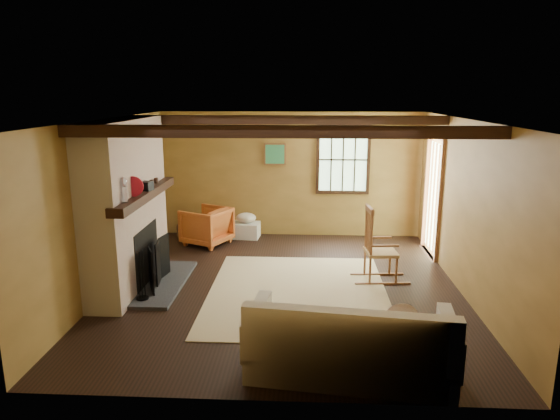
# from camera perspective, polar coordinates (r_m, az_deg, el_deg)

# --- Properties ---
(ground) EXTENTS (5.50, 5.50, 0.00)m
(ground) POSITION_cam_1_polar(r_m,az_deg,el_deg) (7.33, 0.48, -8.78)
(ground) COLOR black
(ground) RESTS_ON ground
(room_envelope) EXTENTS (5.02, 5.52, 2.44)m
(room_envelope) POSITION_cam_1_polar(r_m,az_deg,el_deg) (7.13, 2.38, 4.24)
(room_envelope) COLOR #A27739
(room_envelope) RESTS_ON ground
(fireplace) EXTENTS (1.02, 2.30, 2.40)m
(fireplace) POSITION_cam_1_polar(r_m,az_deg,el_deg) (7.42, -16.94, -0.14)
(fireplace) COLOR brown
(fireplace) RESTS_ON ground
(rug) EXTENTS (2.50, 3.00, 0.01)m
(rug) POSITION_cam_1_polar(r_m,az_deg,el_deg) (7.14, 2.04, -9.39)
(rug) COLOR tan
(rug) RESTS_ON ground
(rocking_chair) EXTENTS (0.86, 0.50, 1.14)m
(rocking_chair) POSITION_cam_1_polar(r_m,az_deg,el_deg) (7.58, 11.16, -4.43)
(rocking_chair) COLOR tan
(rocking_chair) RESTS_ON ground
(sofa) EXTENTS (2.13, 1.14, 0.82)m
(sofa) POSITION_cam_1_polar(r_m,az_deg,el_deg) (5.18, 8.02, -15.24)
(sofa) COLOR beige
(sofa) RESTS_ON ground
(firewood_pile) EXTENTS (0.73, 0.13, 0.26)m
(firewood_pile) POSITION_cam_1_polar(r_m,az_deg,el_deg) (9.80, -9.59, -2.41)
(firewood_pile) COLOR brown
(firewood_pile) RESTS_ON ground
(laundry_basket) EXTENTS (0.53, 0.42, 0.30)m
(laundry_basket) POSITION_cam_1_polar(r_m,az_deg,el_deg) (9.69, -3.88, -2.31)
(laundry_basket) COLOR white
(laundry_basket) RESTS_ON ground
(basket_pillow) EXTENTS (0.48, 0.43, 0.19)m
(basket_pillow) POSITION_cam_1_polar(r_m,az_deg,el_deg) (9.63, -3.91, -0.89)
(basket_pillow) COLOR beige
(basket_pillow) RESTS_ON laundry_basket
(armchair) EXTENTS (1.02, 1.01, 0.70)m
(armchair) POSITION_cam_1_polar(r_m,az_deg,el_deg) (9.30, -8.40, -1.83)
(armchair) COLOR #BF6026
(armchair) RESTS_ON ground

